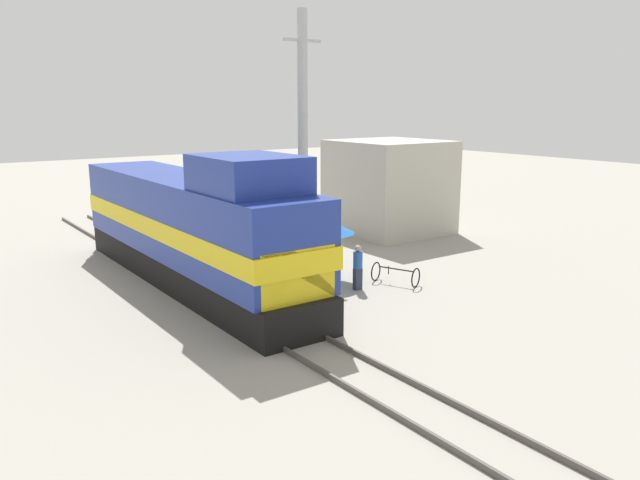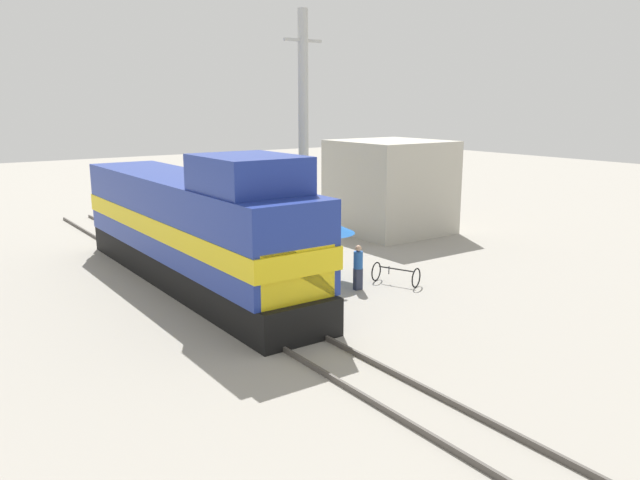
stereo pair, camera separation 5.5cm
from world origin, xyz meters
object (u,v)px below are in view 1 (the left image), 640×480
object	(u,v)px
billboard_sign	(284,203)
utility_pole	(303,137)
vendor_umbrella	(323,226)
person_bystander	(358,266)
locomotive	(194,229)
bicycle	(395,274)

from	to	relation	value
billboard_sign	utility_pole	bearing A→B (deg)	-96.37
vendor_umbrella	person_bystander	size ratio (longest dim) A/B	1.45
locomotive	vendor_umbrella	xyz separation A→B (m)	(4.35, -2.03, -0.07)
billboard_sign	person_bystander	distance (m)	7.13
utility_pole	billboard_sign	xyz separation A→B (m)	(0.21, 1.89, -3.09)
locomotive	billboard_sign	world-z (taller)	locomotive
person_bystander	vendor_umbrella	bearing A→B (deg)	97.48
utility_pole	bicycle	world-z (taller)	utility_pole
utility_pole	billboard_sign	world-z (taller)	utility_pole
utility_pole	person_bystander	distance (m)	6.73
vendor_umbrella	bicycle	world-z (taller)	vendor_umbrella
locomotive	person_bystander	size ratio (longest dim) A/B	9.26
utility_pole	bicycle	distance (m)	7.23
person_bystander	bicycle	xyz separation A→B (m)	(1.59, -0.28, -0.52)
locomotive	person_bystander	bearing A→B (deg)	-40.03
locomotive	billboard_sign	bearing A→B (deg)	27.72
person_bystander	bicycle	distance (m)	1.70
utility_pole	bicycle	bearing A→B (deg)	-83.75
vendor_umbrella	billboard_sign	size ratio (longest dim) A/B	0.83
billboard_sign	person_bystander	xyz separation A→B (m)	(-1.22, -6.91, -1.27)
billboard_sign	bicycle	distance (m)	7.42
utility_pole	billboard_sign	distance (m)	3.62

